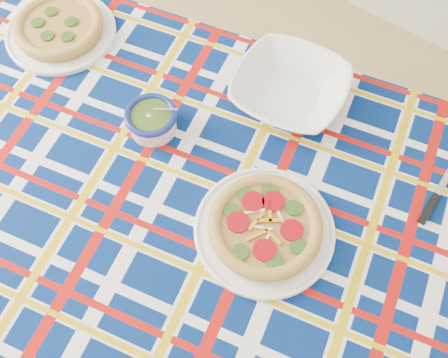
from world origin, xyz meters
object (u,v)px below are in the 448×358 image
Objects in this scene: main_focaccia_plate at (265,226)px; pesto_bowl at (152,119)px; dining_table at (196,214)px; serving_bowl at (290,89)px.

pesto_bowl is (-0.38, 0.07, 0.01)m from main_focaccia_plate.
main_focaccia_plate is at bearing -2.94° from dining_table.
pesto_bowl is (-0.20, 0.10, 0.12)m from dining_table.
dining_table is 6.34× the size of serving_bowl.
pesto_bowl is at bearing 141.36° from dining_table.
dining_table is at bearing -92.55° from serving_bowl.
serving_bowl is at bearing 74.52° from dining_table.
pesto_bowl reaches higher than serving_bowl.
pesto_bowl reaches higher than dining_table.
serving_bowl is (0.22, 0.28, -0.00)m from pesto_bowl.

